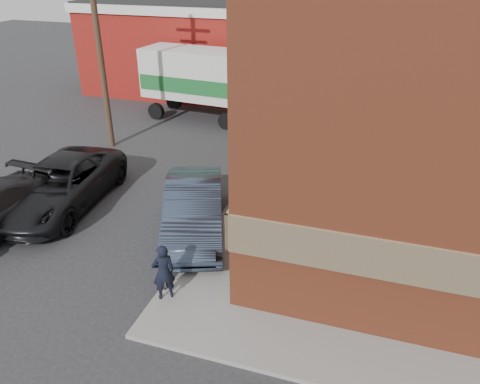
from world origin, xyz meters
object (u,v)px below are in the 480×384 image
Objects in this scene: warehouse at (221,46)px; suv_a at (59,185)px; man at (163,272)px; box_truck at (210,81)px; utility_pole at (99,42)px; sedan at (194,209)px.

suv_a is (-0.04, -16.69, -1.98)m from warehouse.
warehouse is 21.15m from man.
box_truck is (1.63, 10.63, 1.30)m from suv_a.
suv_a is 0.78× the size of box_truck.
warehouse reaches higher than box_truck.
utility_pole is at bearing -89.39° from man.
sedan is (-0.60, 3.38, -0.07)m from man.
utility_pole is 1.17× the size of box_truck.
warehouse is 17.76m from sedan.
sedan is 5.24m from suv_a.
sedan reaches higher than suv_a.
utility_pole reaches higher than box_truck.
utility_pole is at bearing 99.11° from suv_a.
sedan is at bearing -7.28° from suv_a.
box_truck is at bearing -111.14° from man.
suv_a is at bearing 157.03° from sedan.
utility_pole reaches higher than man.
warehouse is 6.30m from box_truck.
man is 0.21× the size of box_truck.
sedan is (5.20, -16.87, -1.96)m from warehouse.
suv_a is 10.83m from box_truck.
man is at bearing -51.72° from utility_pole.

